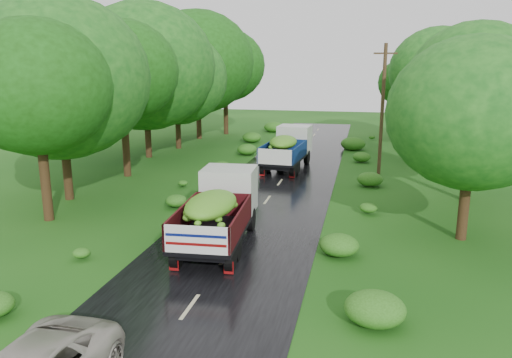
% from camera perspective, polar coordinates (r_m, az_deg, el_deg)
% --- Properties ---
extents(ground, '(120.00, 120.00, 0.00)m').
position_cam_1_polar(ground, '(15.54, -7.56, -14.32)').
color(ground, '#11400D').
rests_on(ground, ground).
extents(road, '(6.50, 80.00, 0.02)m').
position_cam_1_polar(road, '(19.88, -2.65, -7.80)').
color(road, black).
rests_on(road, ground).
extents(road_lines, '(0.12, 69.60, 0.00)m').
position_cam_1_polar(road_lines, '(20.78, -1.93, -6.79)').
color(road_lines, '#BFB78C').
rests_on(road_lines, road).
extents(truck_near, '(2.67, 6.56, 2.70)m').
position_cam_1_polar(truck_near, '(19.86, -4.19, -3.21)').
color(truck_near, black).
rests_on(truck_near, ground).
extents(truck_far, '(2.77, 6.56, 2.69)m').
position_cam_1_polar(truck_far, '(33.86, 3.69, 3.75)').
color(truck_far, black).
rests_on(truck_far, ground).
extents(utility_pole, '(1.44, 0.24, 8.22)m').
position_cam_1_polar(utility_pole, '(32.64, 14.24, 7.81)').
color(utility_pole, '#382616').
rests_on(utility_pole, ground).
extents(trees_left, '(6.67, 32.11, 9.07)m').
position_cam_1_polar(trees_left, '(37.79, -11.19, 12.04)').
color(trees_left, black).
rests_on(trees_left, ground).
extents(trees_right, '(5.52, 31.49, 8.11)m').
position_cam_1_polar(trees_right, '(34.43, 20.48, 10.01)').
color(trees_right, black).
rests_on(trees_right, ground).
extents(shrubs, '(11.90, 44.00, 0.70)m').
position_cam_1_polar(shrubs, '(28.16, 2.08, -0.65)').
color(shrubs, '#265915').
rests_on(shrubs, ground).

